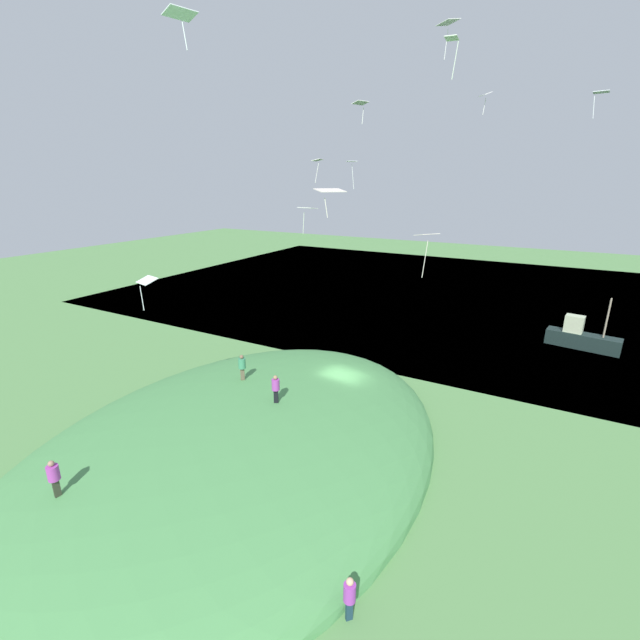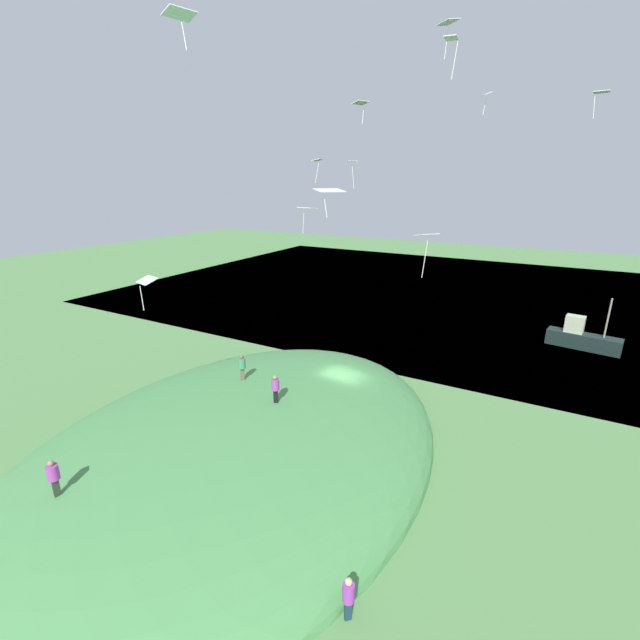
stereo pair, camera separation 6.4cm
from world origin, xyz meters
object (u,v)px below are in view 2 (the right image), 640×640
(person_on_hilltop, at_px, (53,474))
(kite_6, at_px, (361,104))
(kite_8, at_px, (307,209))
(person_near_shore, at_px, (348,594))
(kite_13, at_px, (486,95))
(kite_2, at_px, (426,237))
(kite_4, at_px, (329,191))
(person_with_child, at_px, (275,386))
(kite_5, at_px, (601,94))
(kite_3, at_px, (452,41))
(person_watching_kites, at_px, (242,364))
(kite_12, at_px, (147,281))
(kite_10, at_px, (448,24))
(kite_9, at_px, (318,161))
(kite_7, at_px, (352,164))
(boat_on_lake, at_px, (582,338))
(kite_11, at_px, (180,15))

(person_on_hilltop, xyz_separation_m, kite_6, (-20.38, 3.48, 15.55))
(kite_8, bearing_deg, kite_6, -174.63)
(person_on_hilltop, bearing_deg, person_near_shore, 115.45)
(kite_13, bearing_deg, person_near_shore, 2.52)
(kite_2, distance_m, kite_4, 5.88)
(person_with_child, xyz_separation_m, kite_5, (-12.42, 12.81, 14.78))
(person_near_shore, xyz_separation_m, kite_2, (-11.71, -1.57, 9.93))
(kite_3, bearing_deg, person_with_child, -76.71)
(person_on_hilltop, xyz_separation_m, kite_8, (-12.36, 4.24, 9.47))
(person_watching_kites, distance_m, kite_3, 18.88)
(kite_6, relative_size, kite_12, 0.78)
(person_near_shore, bearing_deg, kite_10, 52.17)
(person_on_hilltop, distance_m, kite_9, 23.35)
(kite_8, bearing_deg, kite_4, 44.27)
(kite_12, distance_m, kite_13, 21.82)
(kite_8, bearing_deg, kite_7, -168.82)
(kite_4, bearing_deg, person_with_child, -93.45)
(kite_2, height_order, kite_8, kite_8)
(boat_on_lake, bearing_deg, kite_8, 64.99)
(kite_12, bearing_deg, person_on_hilltop, 16.91)
(boat_on_lake, xyz_separation_m, kite_3, (22.27, -7.54, 17.74))
(person_on_hilltop, relative_size, kite_8, 1.17)
(boat_on_lake, xyz_separation_m, person_watching_kites, (22.55, -18.42, 2.30))
(person_with_child, distance_m, kite_6, 18.50)
(person_watching_kites, relative_size, kite_8, 1.17)
(kite_7, bearing_deg, person_watching_kites, -11.44)
(person_watching_kites, height_order, kite_12, kite_12)
(person_with_child, xyz_separation_m, kite_10, (-9.73, 5.12, 18.38))
(kite_12, bearing_deg, kite_10, 138.00)
(kite_9, distance_m, kite_13, 10.93)
(boat_on_lake, distance_m, person_watching_kites, 29.20)
(person_with_child, relative_size, kite_10, 0.88)
(kite_2, bearing_deg, boat_on_lake, 156.28)
(kite_4, height_order, kite_11, kite_11)
(person_on_hilltop, relative_size, kite_13, 1.38)
(kite_7, xyz_separation_m, kite_12, (14.42, -4.58, -5.99))
(kite_3, height_order, kite_8, kite_3)
(kite_2, relative_size, kite_12, 1.36)
(boat_on_lake, xyz_separation_m, person_with_child, (24.02, -14.96, 2.38))
(kite_9, xyz_separation_m, kite_12, (12.82, -2.76, -6.14))
(kite_12, bearing_deg, kite_8, 129.35)
(kite_5, relative_size, kite_10, 0.73)
(person_watching_kites, bearing_deg, person_near_shore, 105.99)
(person_near_shore, xyz_separation_m, kite_12, (-4.84, -13.81, 7.72))
(boat_on_lake, relative_size, kite_10, 3.17)
(kite_8, distance_m, kite_9, 8.82)
(person_on_hilltop, xyz_separation_m, kite_3, (-11.41, 11.19, 15.84))
(kite_6, bearing_deg, kite_11, -1.02)
(kite_9, height_order, kite_13, kite_13)
(boat_on_lake, bearing_deg, kite_6, 50.29)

